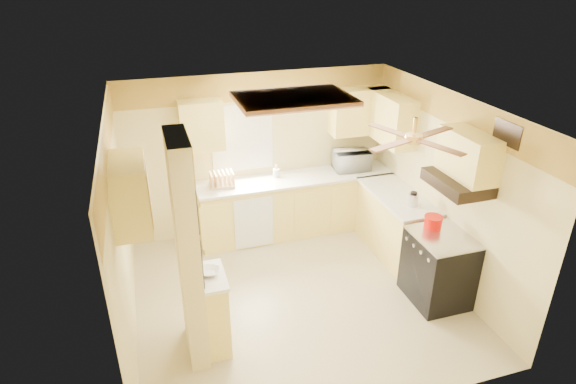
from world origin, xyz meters
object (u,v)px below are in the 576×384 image
object	(u,v)px
stove	(438,268)
bowl	(210,272)
kettle	(413,199)
dutch_oven	(433,222)
microwave	(352,160)

from	to	relation	value
stove	bowl	size ratio (longest dim) A/B	4.22
kettle	bowl	bearing A→B (deg)	-165.15
bowl	kettle	bearing A→B (deg)	14.85
kettle	dutch_oven	bearing A→B (deg)	-94.21
dutch_oven	kettle	distance (m)	0.56
bowl	dutch_oven	world-z (taller)	dutch_oven
stove	microwave	distance (m)	2.29
microwave	kettle	bearing A→B (deg)	106.16
stove	dutch_oven	distance (m)	0.58
stove	dutch_oven	bearing A→B (deg)	91.26
microwave	dutch_oven	xyz separation A→B (m)	(0.24, -1.96, -0.10)
microwave	bowl	size ratio (longest dim) A/B	2.52
stove	microwave	size ratio (longest dim) A/B	1.67
stove	microwave	bearing A→B (deg)	96.27
microwave	stove	bearing A→B (deg)	101.28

